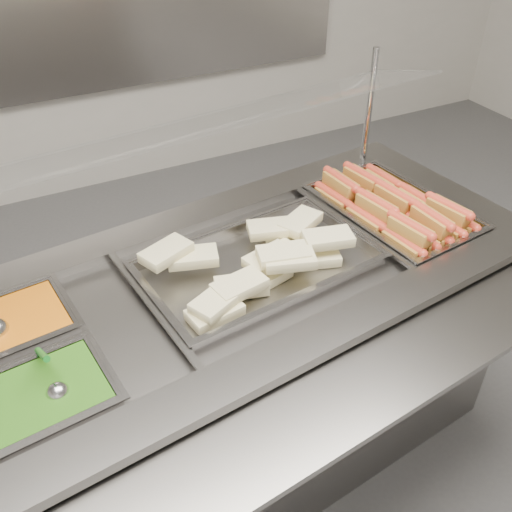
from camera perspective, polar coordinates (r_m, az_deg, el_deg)
name	(u,v)px	position (r m, az deg, el deg)	size (l,w,h in m)	color
steam_counter	(244,370)	(1.84, -1.20, -11.30)	(1.78, 0.94, 0.82)	slate
tray_rail	(354,389)	(1.33, 9.79, -12.97)	(1.65, 0.52, 0.05)	gray
sneeze_guard	(200,129)	(1.54, -5.66, 12.52)	(1.52, 0.43, 0.40)	#BABBBE
pan_hotdogs	(391,217)	(1.89, 13.36, 3.83)	(0.36, 0.53, 0.09)	gray
pan_wraps	(259,268)	(1.60, 0.27, -1.18)	(0.66, 0.43, 0.06)	gray
pan_beans	(14,332)	(1.54, -23.08, -7.04)	(0.30, 0.25, 0.09)	gray
pan_peas	(46,404)	(1.35, -20.22, -13.71)	(0.30, 0.25, 0.09)	gray
hotdogs_in_buns	(393,207)	(1.86, 13.51, 4.75)	(0.33, 0.49, 0.11)	#A06C21
tortilla_wraps	(266,259)	(1.56, 1.03, -0.29)	(0.58, 0.34, 0.09)	beige
serving_spoon	(55,386)	(1.31, -19.44, -12.15)	(0.05, 0.16, 0.13)	#B1B0B6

